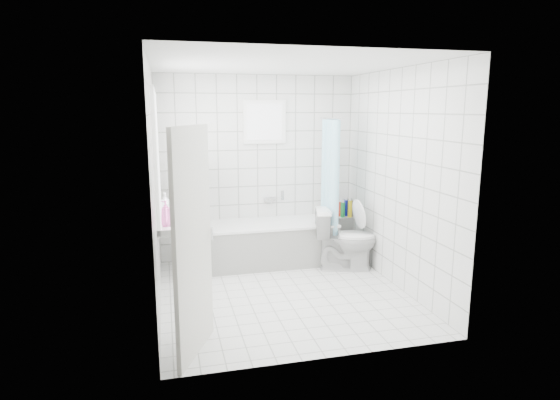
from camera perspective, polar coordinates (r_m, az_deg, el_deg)
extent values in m
plane|color=white|center=(5.60, 0.43, -11.30)|extent=(3.00, 3.00, 0.00)
plane|color=white|center=(5.20, 0.47, 16.23)|extent=(3.00, 3.00, 0.00)
cube|color=white|center=(6.70, -2.75, 3.91)|extent=(2.80, 0.02, 2.60)
cube|color=white|center=(3.84, 6.02, -1.49)|extent=(2.80, 0.02, 2.60)
cube|color=white|center=(5.09, -15.01, 1.28)|extent=(0.02, 3.00, 2.60)
cube|color=white|center=(5.75, 14.09, 2.42)|extent=(0.02, 3.00, 2.60)
cube|color=white|center=(5.35, -14.64, 5.00)|extent=(0.01, 0.90, 1.40)
cube|color=white|center=(6.62, -1.86, 9.48)|extent=(0.50, 0.01, 0.50)
cube|color=white|center=(5.47, -13.79, -2.71)|extent=(0.18, 1.02, 0.08)
cube|color=silver|center=(4.07, -10.56, -5.26)|extent=(0.37, 0.74, 2.00)
cube|color=white|center=(6.56, -1.42, -5.39)|extent=(1.82, 0.75, 0.55)
cube|color=white|center=(6.48, -1.43, -2.93)|extent=(1.84, 0.77, 0.03)
cube|color=white|center=(6.26, -10.20, -1.87)|extent=(0.15, 0.85, 1.50)
cube|color=white|center=(7.14, 7.64, -4.12)|extent=(0.40, 0.24, 0.55)
imported|color=white|center=(6.36, 8.02, -4.73)|extent=(0.90, 0.65, 0.82)
cylinder|color=silver|center=(6.51, 6.10, 9.84)|extent=(0.02, 0.80, 0.02)
cube|color=silver|center=(6.76, -1.23, 0.13)|extent=(0.18, 0.06, 0.06)
imported|color=silver|center=(5.38, -13.74, -1.67)|extent=(0.15, 0.15, 0.15)
imported|color=silver|center=(5.54, -13.78, -0.61)|extent=(0.13, 0.13, 0.28)
imported|color=#CC4F9B|center=(5.11, -13.75, -1.60)|extent=(0.12, 0.12, 0.28)
cylinder|color=#1722BC|center=(7.08, 8.08, -0.96)|extent=(0.06, 0.06, 0.24)
cylinder|color=#16843A|center=(6.98, 7.66, -1.20)|extent=(0.06, 0.06, 0.22)
cylinder|color=yellow|center=(7.00, 8.51, -1.07)|extent=(0.06, 0.06, 0.25)
cylinder|color=red|center=(7.04, 7.42, -1.11)|extent=(0.06, 0.06, 0.22)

